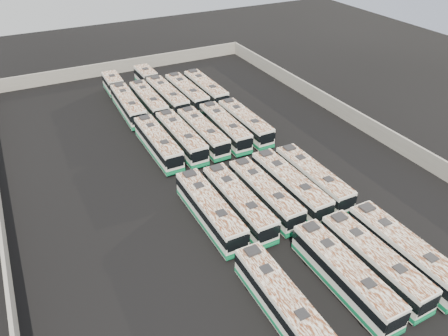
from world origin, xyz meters
TOP-DOWN VIEW (x-y plane):
  - ground at (0.00, 0.00)m, footprint 140.00×140.00m
  - perimeter_wall at (0.00, 0.00)m, footprint 45.20×73.20m
  - bus_front_far_left at (-4.23, -20.12)m, footprint 2.37×10.84m
  - bus_front_center at (1.73, -20.09)m, footprint 2.37×11.15m
  - bus_front_right at (4.88, -20.07)m, footprint 2.56×11.03m
  - bus_front_far_right at (7.91, -20.31)m, footprint 2.53×11.27m
  - bus_midfront_far_left at (-4.27, -7.76)m, footprint 2.42×11.20m
  - bus_midfront_left at (-1.29, -8.01)m, footprint 2.48×11.17m
  - bus_midfront_center at (1.80, -7.87)m, footprint 2.49×10.85m
  - bus_midfront_right at (4.82, -7.88)m, footprint 2.57×11.29m
  - bus_midfront_far_right at (7.80, -7.82)m, footprint 2.34×10.93m
  - bus_midback_far_left at (-4.22, 6.84)m, footprint 2.42×11.01m
  - bus_midback_left at (-1.22, 6.84)m, footprint 2.51×11.17m
  - bus_midback_center at (1.73, 6.84)m, footprint 2.44×10.82m
  - bus_midback_right at (4.81, 6.78)m, footprint 2.54×10.99m
  - bus_midback_far_right at (7.80, 6.74)m, footprint 2.43×10.87m
  - bus_back_far_left at (-4.18, 21.90)m, footprint 2.75×17.01m
  - bus_back_left at (-1.25, 18.94)m, footprint 2.33×10.86m
  - bus_back_center at (1.65, 22.16)m, footprint 2.76×17.30m
  - bus_back_right at (4.77, 19.12)m, footprint 2.55×11.16m
  - bus_back_far_right at (7.92, 19.20)m, footprint 2.43×11.08m

SIDE VIEW (x-z plane):
  - ground at x=0.00m, z-range 0.00..0.00m
  - perimeter_wall at x=0.00m, z-range 0.00..2.20m
  - bus_midback_center at x=1.73m, z-range 0.03..3.07m
  - bus_midfront_center at x=1.80m, z-range 0.03..3.08m
  - bus_front_far_left at x=-4.23m, z-range 0.03..3.08m
  - bus_midback_far_right at x=7.80m, z-range 0.03..3.09m
  - bus_back_left at x=-1.25m, z-range 0.03..3.09m
  - bus_back_far_left at x=-4.18m, z-range 0.03..3.11m
  - bus_midfront_far_right at x=7.80m, z-range 0.03..3.11m
  - bus_midback_right at x=4.81m, z-range 0.03..3.12m
  - bus_front_right at x=4.88m, z-range 0.03..3.13m
  - bus_midback_far_left at x=-4.22m, z-range 0.03..3.13m
  - bus_back_far_right at x=7.92m, z-range 0.04..3.15m
  - bus_back_center at x=1.65m, z-range 0.03..3.16m
  - bus_back_right at x=4.77m, z-range 0.04..3.17m
  - bus_midback_left at x=-1.22m, z-range 0.04..3.17m
  - bus_midfront_left at x=-1.29m, z-range 0.04..3.17m
  - bus_front_center at x=1.73m, z-range 0.04..3.17m
  - bus_midfront_far_left at x=-4.27m, z-range 0.04..3.19m
  - bus_front_far_right at x=7.91m, z-range 0.04..3.20m
  - bus_midfront_right at x=4.82m, z-range 0.04..3.21m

